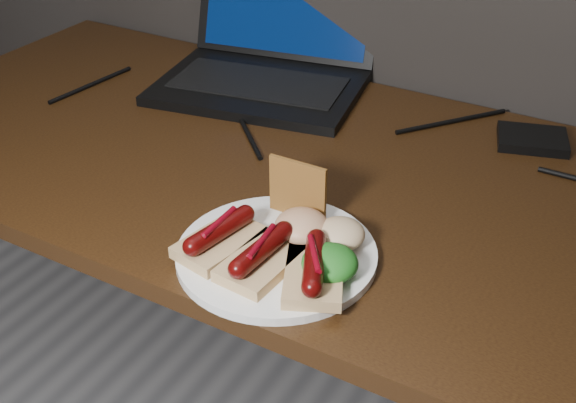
# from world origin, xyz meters

# --- Properties ---
(desk) EXTENTS (1.40, 0.70, 0.75)m
(desk) POSITION_xyz_m (0.00, 1.38, 0.66)
(desk) COLOR #351F0D
(desk) RESTS_ON ground
(laptop) EXTENTS (0.43, 0.41, 0.25)m
(laptop) POSITION_xyz_m (-0.14, 1.64, 0.80)
(laptop) COLOR black
(laptop) RESTS_ON desk
(hard_drive) EXTENTS (0.13, 0.12, 0.02)m
(hard_drive) POSITION_xyz_m (0.37, 1.63, 0.76)
(hard_drive) COLOR black
(hard_drive) RESTS_ON desk
(desk_cables) EXTENTS (0.98, 0.38, 0.01)m
(desk_cables) POSITION_xyz_m (0.03, 1.51, 0.75)
(desk_cables) COLOR black
(desk_cables) RESTS_ON desk
(plate) EXTENTS (0.29, 0.29, 0.01)m
(plate) POSITION_xyz_m (0.16, 1.15, 0.76)
(plate) COLOR white
(plate) RESTS_ON desk
(bread_sausage_left) EXTENTS (0.09, 0.13, 0.04)m
(bread_sausage_left) POSITION_xyz_m (0.10, 1.12, 0.78)
(bread_sausage_left) COLOR #DFC183
(bread_sausage_left) RESTS_ON plate
(bread_sausage_center) EXTENTS (0.08, 0.12, 0.04)m
(bread_sausage_center) POSITION_xyz_m (0.17, 1.11, 0.78)
(bread_sausage_center) COLOR #DFC183
(bread_sausage_center) RESTS_ON plate
(bread_sausage_right) EXTENTS (0.11, 0.13, 0.04)m
(bread_sausage_right) POSITION_xyz_m (0.23, 1.12, 0.78)
(bread_sausage_right) COLOR #DFC183
(bread_sausage_right) RESTS_ON plate
(crispbread) EXTENTS (0.09, 0.01, 0.08)m
(crispbread) POSITION_xyz_m (0.15, 1.24, 0.80)
(crispbread) COLOR #9D612B
(crispbread) RESTS_ON plate
(salad_greens) EXTENTS (0.07, 0.07, 0.04)m
(salad_greens) POSITION_xyz_m (0.25, 1.14, 0.78)
(salad_greens) COLOR #105217
(salad_greens) RESTS_ON plate
(salsa_mound) EXTENTS (0.07, 0.07, 0.04)m
(salsa_mound) POSITION_xyz_m (0.18, 1.19, 0.78)
(salsa_mound) COLOR maroon
(salsa_mound) RESTS_ON plate
(coleslaw_mound) EXTENTS (0.06, 0.06, 0.04)m
(coleslaw_mound) POSITION_xyz_m (0.23, 1.20, 0.78)
(coleslaw_mound) COLOR beige
(coleslaw_mound) RESTS_ON plate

